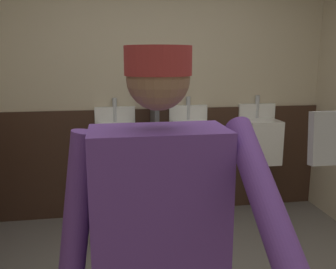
{
  "coord_description": "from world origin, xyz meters",
  "views": [
    {
      "loc": [
        -0.42,
        -1.77,
        1.63
      ],
      "look_at": [
        -0.13,
        -0.01,
        1.25
      ],
      "focal_mm": 38.53,
      "sensor_mm": 36.0,
      "label": 1
    }
  ],
  "objects_px": {
    "urinal_middle": "(190,143)",
    "urinal_right": "(260,141)",
    "cell_phone": "(324,138)",
    "urinal_left": "(116,146)",
    "person": "(159,246)"
  },
  "relations": [
    {
      "from": "urinal_middle",
      "to": "urinal_right",
      "type": "height_order",
      "value": "same"
    },
    {
      "from": "urinal_right",
      "to": "cell_phone",
      "type": "xyz_separation_m",
      "value": [
        -1.12,
        -2.83,
        0.7
      ]
    },
    {
      "from": "urinal_left",
      "to": "person",
      "type": "xyz_separation_m",
      "value": [
        0.11,
        -2.33,
        0.2
      ]
    },
    {
      "from": "urinal_left",
      "to": "urinal_right",
      "type": "distance_m",
      "value": 1.5
    },
    {
      "from": "urinal_middle",
      "to": "cell_phone",
      "type": "height_order",
      "value": "cell_phone"
    },
    {
      "from": "cell_phone",
      "to": "urinal_middle",
      "type": "bearing_deg",
      "value": 81.82
    },
    {
      "from": "urinal_middle",
      "to": "person",
      "type": "xyz_separation_m",
      "value": [
        -0.64,
        -2.33,
        0.2
      ]
    },
    {
      "from": "urinal_middle",
      "to": "cell_phone",
      "type": "xyz_separation_m",
      "value": [
        -0.37,
        -2.83,
        0.7
      ]
    },
    {
      "from": "urinal_right",
      "to": "person",
      "type": "distance_m",
      "value": 2.72
    },
    {
      "from": "urinal_left",
      "to": "urinal_middle",
      "type": "bearing_deg",
      "value": 0.0
    },
    {
      "from": "urinal_right",
      "to": "cell_phone",
      "type": "bearing_deg",
      "value": -111.67
    },
    {
      "from": "urinal_middle",
      "to": "cell_phone",
      "type": "distance_m",
      "value": 2.94
    },
    {
      "from": "urinal_left",
      "to": "cell_phone",
      "type": "bearing_deg",
      "value": -82.42
    },
    {
      "from": "urinal_middle",
      "to": "person",
      "type": "relative_size",
      "value": 0.74
    },
    {
      "from": "person",
      "to": "cell_phone",
      "type": "relative_size",
      "value": 15.18
    }
  ]
}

